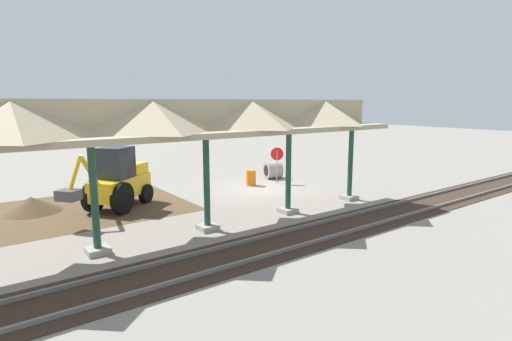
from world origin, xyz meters
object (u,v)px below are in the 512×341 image
at_px(stop_sign, 277,158).
at_px(backhoe, 118,181).
at_px(concrete_pipe, 273,170).
at_px(traffic_barrel, 251,178).

relative_size(stop_sign, backhoe, 0.45).
height_order(concrete_pipe, traffic_barrel, concrete_pipe).
bearing_deg(stop_sign, backhoe, 0.61).
distance_m(concrete_pipe, traffic_barrel, 2.53).
relative_size(stop_sign, concrete_pipe, 1.67).
xyz_separation_m(backhoe, concrete_pipe, (-10.14, -1.41, -0.73)).
height_order(stop_sign, traffic_barrel, stop_sign).
xyz_separation_m(backhoe, traffic_barrel, (-7.78, -0.51, -0.81)).
relative_size(concrete_pipe, traffic_barrel, 1.43).
bearing_deg(traffic_barrel, backhoe, 3.76).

